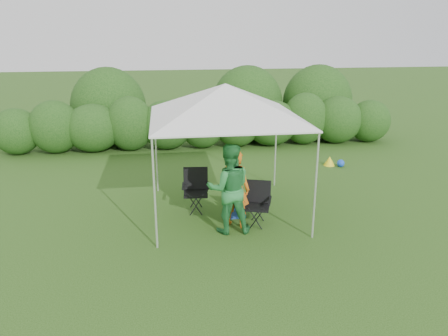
{
  "coord_description": "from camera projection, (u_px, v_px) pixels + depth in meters",
  "views": [
    {
      "loc": [
        -1.28,
        -8.4,
        3.92
      ],
      "look_at": [
        -0.05,
        0.4,
        1.05
      ],
      "focal_mm": 35.0,
      "sensor_mm": 36.0,
      "label": 1
    }
  ],
  "objects": [
    {
      "name": "cooler",
      "position": [
        236.0,
        209.0,
        9.44
      ],
      "size": [
        0.41,
        0.31,
        0.34
      ],
      "rotation": [
        0.0,
        0.0,
        0.04
      ],
      "color": "#204196",
      "rests_on": "ground"
    },
    {
      "name": "canopy",
      "position": [
        226.0,
        101.0,
        9.0
      ],
      "size": [
        3.1,
        3.1,
        2.83
      ],
      "color": "silver",
      "rests_on": "ground"
    },
    {
      "name": "woman",
      "position": [
        229.0,
        189.0,
        8.54
      ],
      "size": [
        0.9,
        0.71,
        1.82
      ],
      "primitive_type": "imported",
      "rotation": [
        0.0,
        0.0,
        3.12
      ],
      "color": "#2A803C",
      "rests_on": "ground"
    },
    {
      "name": "chair_left",
      "position": [
        196.0,
        187.0,
        9.68
      ],
      "size": [
        0.63,
        0.58,
        0.95
      ],
      "rotation": [
        0.0,
        0.0,
        -0.09
      ],
      "color": "black",
      "rests_on": "ground"
    },
    {
      "name": "chair_right",
      "position": [
        258.0,
        200.0,
        9.02
      ],
      "size": [
        0.66,
        0.63,
        0.9
      ],
      "rotation": [
        0.0,
        0.0,
        -0.31
      ],
      "color": "black",
      "rests_on": "ground"
    },
    {
      "name": "bottle",
      "position": [
        239.0,
        197.0,
        9.32
      ],
      "size": [
        0.07,
        0.07,
        0.25
      ],
      "primitive_type": "cylinder",
      "color": "#592D0C",
      "rests_on": "cooler"
    },
    {
      "name": "ground",
      "position": [
        229.0,
        220.0,
        9.28
      ],
      "size": [
        70.0,
        70.0,
        0.0
      ],
      "primitive_type": "plane",
      "color": "#325A1C"
    },
    {
      "name": "lawn_toy",
      "position": [
        332.0,
        162.0,
        12.92
      ],
      "size": [
        0.55,
        0.46,
        0.28
      ],
      "color": "yellow",
      "rests_on": "ground"
    },
    {
      "name": "man",
      "position": [
        235.0,
        189.0,
        8.81
      ],
      "size": [
        0.71,
        0.63,
        1.63
      ],
      "primitive_type": "imported",
      "rotation": [
        0.0,
        0.0,
        2.64
      ],
      "color": "orange",
      "rests_on": "ground"
    },
    {
      "name": "hedge",
      "position": [
        202.0,
        124.0,
        14.69
      ],
      "size": [
        13.43,
        1.53,
        1.8
      ],
      "color": "#285219",
      "rests_on": "ground"
    }
  ]
}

